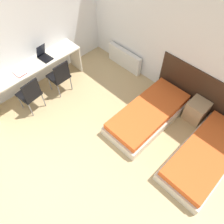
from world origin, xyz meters
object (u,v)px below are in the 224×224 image
at_px(laptop, 44,55).
at_px(bed_near_door, 205,156).
at_px(chair_near_laptop, 60,75).
at_px(bed_near_window, 148,114).
at_px(chair_near_notebook, 30,93).
at_px(nightstand, 196,111).

bearing_deg(laptop, bed_near_door, 7.29).
xyz_separation_m(chair_near_laptop, laptop, (-0.46, -0.03, 0.32)).
height_order(chair_near_laptop, laptop, laptop).
relative_size(bed_near_window, laptop, 5.84).
xyz_separation_m(bed_near_window, chair_near_notebook, (-2.01, -1.57, 0.33)).
bearing_deg(bed_near_window, chair_near_notebook, -142.03).
height_order(bed_near_door, chair_near_laptop, chair_near_laptop).
bearing_deg(laptop, chair_near_laptop, -1.41).
relative_size(chair_near_laptop, chair_near_notebook, 1.00).
distance_m(bed_near_window, laptop, 2.67).
bearing_deg(bed_near_window, nightstand, 48.23).
bearing_deg(chair_near_notebook, laptop, 114.61).
xyz_separation_m(chair_near_laptop, chair_near_notebook, (-0.00, -0.78, 0.00)).
distance_m(bed_near_door, chair_near_laptop, 3.49).
distance_m(bed_near_door, chair_near_notebook, 3.74).
relative_size(bed_near_window, chair_near_notebook, 2.19).
bearing_deg(chair_near_notebook, nightstand, 34.31).
bearing_deg(chair_near_laptop, bed_near_window, 20.32).
bearing_deg(chair_near_laptop, bed_near_door, 12.00).
distance_m(chair_near_notebook, laptop, 0.94).
distance_m(chair_near_laptop, laptop, 0.56).
distance_m(bed_near_window, nightstand, 1.04).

